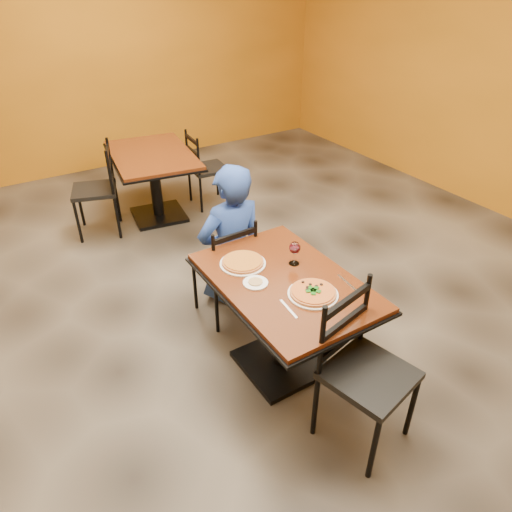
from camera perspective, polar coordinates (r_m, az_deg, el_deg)
floor at (r=3.78m, az=-1.25°, el=-8.46°), size 7.00×8.00×0.01m
wall_back at (r=6.70m, az=-20.79°, el=22.11°), size 7.00×0.01×3.00m
table_main at (r=3.11m, az=3.41°, el=-5.78°), size 0.83×1.23×0.75m
table_second at (r=5.24m, az=-12.37°, el=10.17°), size 1.00×1.35×0.75m
chair_main_near at (r=2.78m, az=13.63°, el=-14.04°), size 0.53×0.53×0.99m
chair_main_far at (r=3.67m, az=-3.92°, el=-1.42°), size 0.41×0.41×0.87m
chair_second_left at (r=5.12m, az=-19.12°, el=7.55°), size 0.54×0.54×0.95m
chair_second_right at (r=5.52m, az=-5.82°, el=10.54°), size 0.42×0.42×0.87m
diner at (r=3.82m, az=-3.06°, el=2.81°), size 0.60×0.40×1.18m
plate_main at (r=2.87m, az=6.96°, el=-4.65°), size 0.31×0.31×0.01m
pizza_main at (r=2.86m, az=6.98°, el=-4.39°), size 0.28×0.28×0.02m
plate_far at (r=3.13m, az=-1.62°, el=-0.93°), size 0.31×0.31×0.01m
pizza_far at (r=3.12m, az=-1.63°, el=-0.68°), size 0.28×0.28×0.02m
side_plate at (r=2.94m, az=-0.06°, el=-3.29°), size 0.16×0.16×0.01m
dip at (r=2.94m, az=-0.06°, el=-3.15°), size 0.09×0.09×0.01m
wine_glass at (r=3.10m, az=4.73°, el=0.47°), size 0.08×0.08×0.18m
fork at (r=2.75m, az=4.00°, el=-6.45°), size 0.03×0.19×0.00m
knife at (r=3.00m, az=11.14°, el=-3.27°), size 0.03×0.21×0.00m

